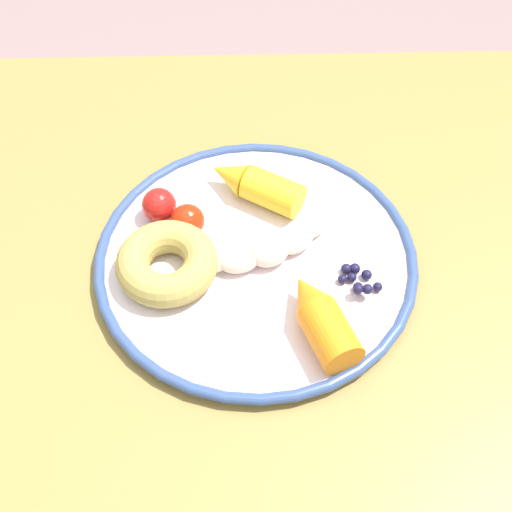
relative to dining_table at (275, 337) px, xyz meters
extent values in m
plane|color=gray|center=(0.00, 0.00, -0.65)|extent=(6.00, 6.00, 0.00)
cube|color=olive|center=(0.00, 0.00, 0.06)|extent=(1.24, 0.86, 0.03)
cylinder|color=silver|center=(-0.02, 0.05, 0.09)|extent=(0.34, 0.34, 0.01)
torus|color=#344C85|center=(-0.02, 0.05, 0.09)|extent=(0.36, 0.36, 0.01)
ellipsoid|color=beige|center=(-0.08, 0.03, 0.10)|extent=(0.04, 0.02, 0.02)
ellipsoid|color=beige|center=(-0.04, 0.03, 0.10)|extent=(0.05, 0.03, 0.02)
ellipsoid|color=beige|center=(-0.01, 0.04, 0.11)|extent=(0.05, 0.04, 0.03)
ellipsoid|color=beige|center=(0.02, 0.06, 0.10)|extent=(0.05, 0.05, 0.02)
ellipsoid|color=beige|center=(0.05, 0.08, 0.10)|extent=(0.04, 0.05, 0.02)
cylinder|color=orange|center=(0.05, -0.07, 0.11)|extent=(0.06, 0.07, 0.04)
cone|color=orange|center=(0.03, -0.02, 0.11)|extent=(0.06, 0.06, 0.04)
cylinder|color=yellow|center=(0.00, 0.13, 0.11)|extent=(0.08, 0.07, 0.04)
cone|color=yellow|center=(-0.05, 0.15, 0.11)|extent=(0.06, 0.06, 0.04)
torus|color=tan|center=(-0.12, 0.03, 0.11)|extent=(0.15, 0.15, 0.04)
sphere|color=#191638|center=(0.11, 0.00, 0.10)|extent=(0.01, 0.01, 0.01)
sphere|color=#191638|center=(0.07, 0.01, 0.10)|extent=(0.01, 0.01, 0.01)
sphere|color=#191638|center=(0.08, 0.00, 0.10)|extent=(0.01, 0.01, 0.01)
sphere|color=#191638|center=(0.08, 0.02, 0.10)|extent=(0.01, 0.01, 0.01)
sphere|color=#191638|center=(0.10, 0.02, 0.10)|extent=(0.01, 0.01, 0.01)
sphere|color=#191638|center=(0.08, 0.01, 0.10)|extent=(0.01, 0.01, 0.01)
sphere|color=#191638|center=(0.08, 0.02, 0.10)|extent=(0.01, 0.01, 0.01)
sphere|color=#191638|center=(0.09, -0.01, 0.11)|extent=(0.01, 0.01, 0.01)
sphere|color=#191638|center=(0.08, -0.01, 0.11)|extent=(0.01, 0.01, 0.01)
sphere|color=red|center=(-0.10, 0.09, 0.11)|extent=(0.04, 0.04, 0.04)
sphere|color=red|center=(-0.13, 0.11, 0.11)|extent=(0.04, 0.04, 0.04)
camera|label=1|loc=(-0.03, -0.40, 0.67)|focal=46.63mm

